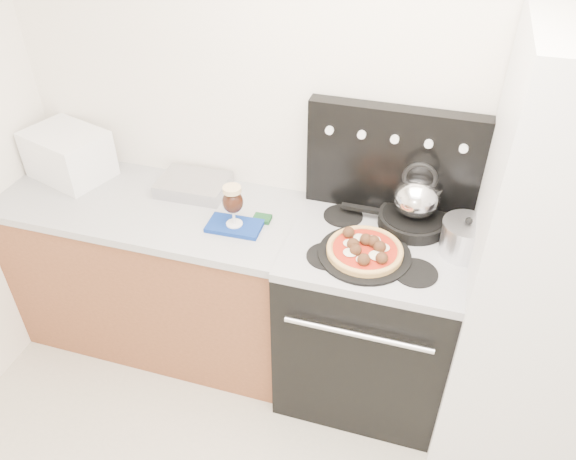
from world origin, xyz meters
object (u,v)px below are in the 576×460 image
at_px(stove_body, 367,321).
at_px(pizza, 365,249).
at_px(toaster_oven, 68,154).
at_px(base_cabinet, 161,275).
at_px(beer_glass, 233,206).
at_px(stock_pot, 465,239).
at_px(fridge, 554,273).
at_px(oven_mitt, 235,226).
at_px(pizza_pan, 364,254).
at_px(tea_kettle, 417,194).
at_px(skillet, 413,220).

xyz_separation_m(stove_body, pizza, (-0.04, -0.10, 0.51)).
bearing_deg(toaster_oven, base_cabinet, 4.14).
height_order(beer_glass, stock_pot, beer_glass).
bearing_deg(base_cabinet, fridge, -1.59).
xyz_separation_m(stove_body, oven_mitt, (-0.63, -0.05, 0.47)).
relative_size(stove_body, pizza_pan, 2.27).
height_order(base_cabinet, beer_glass, beer_glass).
distance_m(stove_body, tea_kettle, 0.68).
height_order(fridge, oven_mitt, fridge).
bearing_deg(pizza, oven_mitt, 175.50).
height_order(stove_body, skillet, skillet).
bearing_deg(toaster_oven, beer_glass, 6.16).
height_order(fridge, beer_glass, fridge).
height_order(base_cabinet, toaster_oven, toaster_oven).
distance_m(base_cabinet, toaster_oven, 0.77).
xyz_separation_m(stove_body, fridge, (0.70, -0.03, 0.51)).
bearing_deg(tea_kettle, pizza, -120.09).
relative_size(tea_kettle, stock_pot, 1.14).
height_order(oven_mitt, skillet, skillet).
xyz_separation_m(beer_glass, skillet, (0.76, 0.22, -0.07)).
relative_size(fridge, oven_mitt, 7.83).
relative_size(fridge, skillet, 6.18).
bearing_deg(pizza, pizza_pan, 0.00).
xyz_separation_m(base_cabinet, fridge, (1.80, -0.05, 0.52)).
height_order(base_cabinet, pizza, pizza).
bearing_deg(beer_glass, stock_pot, 5.16).
xyz_separation_m(fridge, stock_pot, (-0.35, 0.06, 0.04)).
relative_size(beer_glass, tea_kettle, 0.91).
bearing_deg(base_cabinet, stock_pot, 0.52).
bearing_deg(beer_glass, toaster_oven, 168.83).
bearing_deg(stove_body, beer_glass, -175.44).
xyz_separation_m(toaster_oven, skillet, (1.72, 0.03, -0.07)).
bearing_deg(stock_pot, base_cabinet, -179.48).
relative_size(base_cabinet, tea_kettle, 6.57).
relative_size(stove_body, tea_kettle, 3.99).
distance_m(base_cabinet, stove_body, 1.11).
relative_size(base_cabinet, fridge, 0.76).
distance_m(fridge, pizza, 0.74).
distance_m(base_cabinet, oven_mitt, 0.68).
bearing_deg(stove_body, pizza, -110.73).
relative_size(oven_mitt, beer_glass, 1.21).
xyz_separation_m(skillet, tea_kettle, (0.00, 0.00, 0.14)).
bearing_deg(base_cabinet, skillet, 6.79).
relative_size(skillet, stock_pot, 1.58).
height_order(stove_body, toaster_oven, toaster_oven).
bearing_deg(stove_body, pizza_pan, -110.73).
xyz_separation_m(base_cabinet, skillet, (1.23, 0.15, 0.52)).
xyz_separation_m(toaster_oven, stock_pot, (1.94, -0.10, -0.03)).
relative_size(base_cabinet, pizza, 4.60).
xyz_separation_m(pizza_pan, pizza, (0.00, 0.00, 0.03)).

